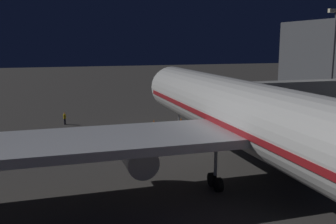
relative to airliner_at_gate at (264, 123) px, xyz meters
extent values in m
plane|color=#383533|center=(0.00, -12.92, -5.55)|extent=(320.00, 320.00, 0.00)
cylinder|color=silver|center=(0.00, -1.34, 0.13)|extent=(6.08, 49.10, 6.08)
sphere|color=silver|center=(0.00, -25.89, 0.13)|extent=(5.96, 5.96, 5.96)
cube|color=maroon|center=(0.00, -1.34, -0.32)|extent=(6.14, 47.14, 0.50)
cube|color=black|center=(0.00, -24.06, 1.20)|extent=(3.34, 1.40, 0.90)
cube|color=#B7BABF|center=(0.00, -1.39, -0.93)|extent=(56.01, 8.34, 0.70)
cylinder|color=black|center=(-10.45, -4.86, -2.71)|extent=(2.17, 0.15, 2.17)
cylinder|color=#B7BABF|center=(10.45, -2.39, -2.71)|extent=(2.55, 4.94, 2.55)
cylinder|color=black|center=(10.45, -4.86, -2.71)|extent=(2.17, 0.15, 2.17)
cylinder|color=#B7BABF|center=(0.00, -22.39, -3.33)|extent=(0.28, 0.28, 2.04)
cylinder|color=black|center=(0.00, -22.39, -4.95)|extent=(0.45, 1.20, 1.20)
cylinder|color=#B7BABF|center=(-4.20, -0.39, -3.33)|extent=(0.28, 0.28, 2.04)
cylinder|color=black|center=(-4.20, -1.04, -4.95)|extent=(0.45, 1.20, 1.20)
cylinder|color=black|center=(-4.20, 0.26, -4.95)|extent=(0.45, 1.20, 1.20)
cylinder|color=#B7BABF|center=(4.20, -0.39, -3.33)|extent=(0.28, 0.28, 2.04)
cylinder|color=black|center=(4.20, -1.04, -4.95)|extent=(0.45, 1.20, 1.20)
cylinder|color=black|center=(4.20, 0.26, -4.95)|extent=(0.45, 1.20, 1.20)
cube|color=#9E9E99|center=(-13.69, -17.53, 0.13)|extent=(19.18, 2.60, 2.50)
cube|color=#9E9E99|center=(-4.10, -17.53, 0.13)|extent=(3.20, 3.40, 3.00)
cube|color=black|center=(-2.70, -17.53, 0.13)|extent=(0.70, 3.20, 2.70)
cylinder|color=#B7BABF|center=(-5.10, -17.53, -3.33)|extent=(0.56, 0.56, 4.43)
cylinder|color=black|center=(-5.70, -17.53, -5.25)|extent=(0.25, 0.60, 0.60)
cylinder|color=black|center=(-4.50, -17.53, -5.25)|extent=(0.25, 0.60, 0.60)
cylinder|color=#59595E|center=(-25.50, -22.51, 2.81)|extent=(0.40, 0.40, 16.71)
cube|color=#F9EFC6|center=(-24.60, -22.51, 11.41)|extent=(1.10, 0.50, 0.60)
cylinder|color=black|center=(15.31, -30.81, -5.10)|extent=(0.28, 0.28, 0.90)
cylinder|color=yellow|center=(15.31, -30.81, -4.33)|extent=(0.40, 0.40, 0.65)
sphere|color=tan|center=(15.31, -30.81, -3.88)|extent=(0.24, 0.24, 0.24)
sphere|color=orange|center=(15.31, -30.81, -3.83)|extent=(0.23, 0.23, 0.23)
cone|color=orange|center=(-2.20, -27.89, -5.27)|extent=(0.36, 0.36, 0.55)
cone|color=orange|center=(2.20, -27.89, -5.27)|extent=(0.36, 0.36, 0.55)
camera|label=1|loc=(17.00, 27.81, 6.65)|focal=41.02mm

